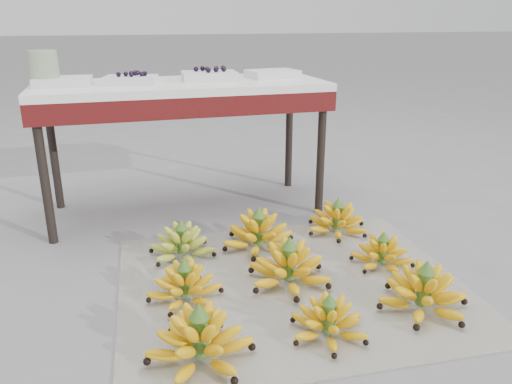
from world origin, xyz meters
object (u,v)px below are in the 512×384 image
object	(u,v)px
bunch_front_right	(424,293)
bunch_back_left	(182,244)
bunch_back_right	(337,221)
tray_right	(210,76)
bunch_front_center	(329,321)
bunch_mid_center	(289,268)
tray_left	(131,80)
glass_jar	(44,69)
bunch_mid_right	(382,254)
newspaper_mat	(291,284)
bunch_back_center	(259,234)
bunch_front_left	(200,341)
tray_far_right	(272,74)
vendor_table	(182,98)
tray_far_left	(63,82)
bunch_mid_left	(185,286)

from	to	relation	value
bunch_front_right	bunch_back_left	xyz separation A→B (m)	(-0.72, 0.62, -0.01)
bunch_back_right	tray_right	world-z (taller)	tray_right
bunch_front_center	bunch_mid_center	size ratio (longest dim) A/B	0.67
tray_left	glass_jar	distance (m)	0.37
bunch_mid_right	tray_left	distance (m)	1.35
newspaper_mat	bunch_mid_right	size ratio (longest dim) A/B	5.07
bunch_mid_center	bunch_back_center	xyz separation A→B (m)	(-0.02, 0.32, -0.00)
bunch_back_center	bunch_front_left	bearing A→B (deg)	-101.16
tray_far_right	bunch_back_left	bearing A→B (deg)	-134.78
newspaper_mat	bunch_mid_right	xyz separation A→B (m)	(0.39, 0.03, 0.05)
tray_far_right	bunch_front_left	bearing A→B (deg)	-116.48
bunch_back_right	bunch_mid_right	bearing A→B (deg)	-82.48
bunch_back_right	bunch_back_left	bearing A→B (deg)	-173.99
glass_jar	bunch_back_left	bearing A→B (deg)	-47.57
bunch_back_right	bunch_front_right	bearing A→B (deg)	-87.62
vendor_table	tray_far_right	distance (m)	0.48
tray_far_left	bunch_back_left	bearing A→B (deg)	-52.11
newspaper_mat	glass_jar	distance (m)	1.41
bunch_mid_right	bunch_back_left	bearing A→B (deg)	158.89
newspaper_mat	tray_right	bearing A→B (deg)	96.81
bunch_mid_center	bunch_back_right	bearing A→B (deg)	27.02
tray_far_left	newspaper_mat	bearing A→B (deg)	-48.40
bunch_front_right	bunch_mid_right	distance (m)	0.32
bunch_front_left	bunch_mid_center	size ratio (longest dim) A/B	0.94
bunch_back_right	glass_jar	world-z (taller)	glass_jar
bunch_mid_right	bunch_back_center	world-z (taller)	bunch_back_center
bunch_back_left	tray_far_left	xyz separation A→B (m)	(-0.42, 0.54, 0.61)
bunch_front_right	tray_far_left	size ratio (longest dim) A/B	1.42
bunch_front_center	bunch_back_right	world-z (taller)	bunch_back_right
newspaper_mat	tray_right	world-z (taller)	tray_right
bunch_front_right	tray_left	xyz separation A→B (m)	(-0.84, 1.14, 0.60)
bunch_front_right	bunch_back_right	size ratio (longest dim) A/B	1.23
bunch_mid_center	tray_left	size ratio (longest dim) A/B	1.49
newspaper_mat	tray_far_left	xyz separation A→B (m)	(-0.77, 0.87, 0.67)
bunch_mid_left	tray_far_left	world-z (taller)	tray_far_left
tray_far_right	bunch_mid_center	bearing A→B (deg)	-104.17
bunch_mid_right	bunch_back_left	distance (m)	0.81
bunch_mid_right	vendor_table	size ratio (longest dim) A/B	0.18
newspaper_mat	bunch_back_right	world-z (taller)	bunch_back_right
bunch_back_left	tray_far_right	world-z (taller)	tray_far_right
tray_far_left	glass_jar	distance (m)	0.09
bunch_mid_right	bunch_back_left	world-z (taller)	bunch_back_left
bunch_back_right	bunch_mid_center	bearing A→B (deg)	-132.42
bunch_front_right	glass_jar	world-z (taller)	glass_jar
tray_left	tray_far_right	distance (m)	0.70
bunch_mid_left	bunch_mid_center	xyz separation A→B (m)	(0.39, 0.01, 0.01)
vendor_table	tray_left	distance (m)	0.25
bunch_back_right	bunch_front_center	bearing A→B (deg)	-114.75
bunch_front_right	tray_right	world-z (taller)	tray_right
tray_far_left	glass_jar	size ratio (longest dim) A/B	1.63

